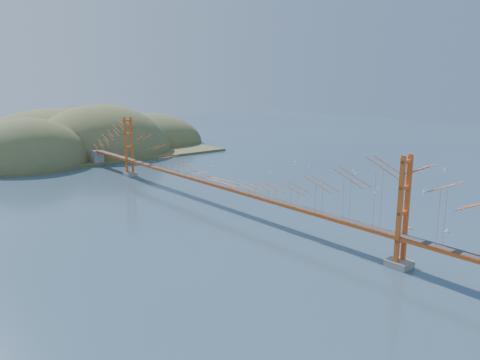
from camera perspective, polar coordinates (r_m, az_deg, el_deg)
ground at (r=70.87m, az=-2.25°, el=-3.27°), size 320.00×320.00×0.00m
bridge at (r=69.47m, az=-2.39°, el=2.34°), size 2.20×94.40×12.00m
far_headlands at (r=131.70m, az=-19.93°, el=3.25°), size 84.00×58.00×25.00m
sailboat_12 at (r=102.76m, az=-3.33°, el=1.69°), size 0.59×0.51×0.68m
sailboat_2 at (r=85.42m, az=21.47°, el=-1.34°), size 0.56×0.56×0.59m
sailboat_5 at (r=87.29m, az=18.83°, el=-0.86°), size 0.49×0.53×0.59m
sailboat_1 at (r=85.66m, az=16.47°, el=-0.94°), size 0.59×0.59×0.62m
sailboat_16 at (r=96.43m, az=-4.28°, el=0.97°), size 0.56×0.55×0.63m
sailboat_17 at (r=105.30m, az=6.67°, el=1.89°), size 0.62×0.60×0.70m
sailboat_8 at (r=103.46m, az=8.43°, el=1.65°), size 0.64×0.64×0.69m
sailboat_7 at (r=109.31m, az=6.75°, el=2.27°), size 0.58×0.54×0.66m
sailboat_10 at (r=64.55m, az=19.89°, el=-5.44°), size 0.66×0.66×0.73m
sailboat_11 at (r=108.22m, az=23.70°, el=1.21°), size 0.61×0.59×0.69m
sailboat_6 at (r=64.92m, az=23.89°, el=-5.69°), size 0.54×0.54×0.57m
sailboat_3 at (r=96.08m, az=3.77°, el=0.94°), size 0.61×0.58×0.68m
sailboat_15 at (r=125.58m, az=-0.52°, el=3.64°), size 0.47×0.50×0.57m
sailboat_0 at (r=82.51m, az=16.17°, el=-1.42°), size 0.51×0.54×0.61m
sailboat_9 at (r=101.05m, az=13.64°, el=1.18°), size 0.56×0.59×0.66m
sailboat_4 at (r=97.95m, az=13.88°, el=0.83°), size 0.70×0.70×0.73m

